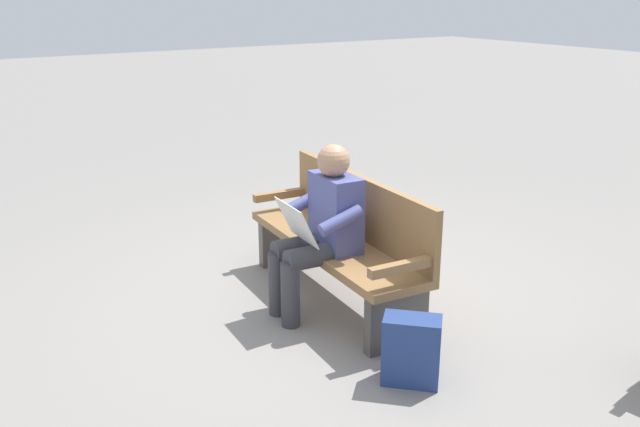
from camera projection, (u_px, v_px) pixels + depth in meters
ground_plane at (333, 299)px, 4.99m from camera, size 40.00×40.00×0.00m
bench_near at (342, 238)px, 4.88m from camera, size 1.83×0.62×0.90m
person_seated at (321, 226)px, 4.63m from camera, size 0.59×0.59×1.18m
backpack at (411, 350)px, 3.90m from camera, size 0.36×0.36×0.40m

